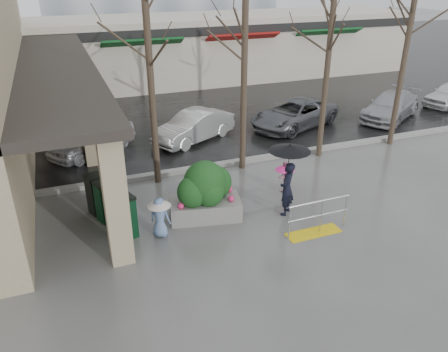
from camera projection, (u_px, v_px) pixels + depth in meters
ground at (253, 221)px, 12.84m from camera, size 120.00×120.00×0.00m
street_asphalt at (125, 71)px, 31.33m from camera, size 120.00×36.00×0.01m
curb at (208, 166)px, 16.17m from camera, size 120.00×0.30×0.15m
canopy_slab at (52, 59)px, 16.43m from camera, size 2.80×18.00×0.25m
pillar_front at (116, 199)px, 10.39m from camera, size 0.55×0.55×3.50m
pillar_back at (88, 119)px, 15.85m from camera, size 0.55×0.55×3.50m
storefront_row at (165, 50)px, 27.73m from camera, size 34.00×6.74×4.00m
handrail at (316, 221)px, 12.11m from camera, size 1.90×0.50×1.03m
tree_west at (147, 29)px, 13.02m from camera, size 3.20×3.20×6.80m
tree_midwest at (245, 19)px, 14.00m from camera, size 3.20×3.20×7.00m
tree_mideast at (331, 27)px, 15.24m from camera, size 3.20×3.20×6.50m
tree_east at (413, 8)px, 16.16m from camera, size 3.20×3.20×7.20m
woman at (288, 173)px, 12.66m from camera, size 1.22×1.22×2.27m
child_pink at (285, 174)px, 14.30m from camera, size 0.64×0.64×1.06m
child_blue at (160, 214)px, 11.85m from camera, size 0.68×0.65×1.17m
planter at (205, 191)px, 12.68m from camera, size 2.23×1.44×1.80m
news_boxes at (110, 205)px, 12.43m from camera, size 1.22×2.29×1.25m
car_a at (92, 138)px, 17.33m from camera, size 3.90×3.31×1.26m
car_b at (194, 126)px, 18.56m from camera, size 4.01×2.94×1.26m
car_c at (294, 114)px, 20.15m from camera, size 4.98×3.61×1.26m
car_d at (391, 106)px, 21.32m from camera, size 4.64×3.73×1.26m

